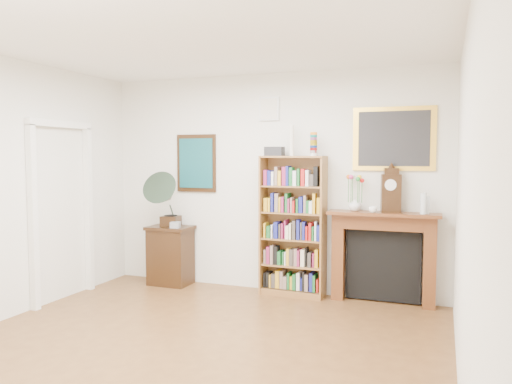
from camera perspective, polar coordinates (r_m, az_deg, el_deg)
room at (r=4.18m, az=-9.70°, el=-0.69°), size 4.51×5.01×2.81m
door_casing at (r=6.47m, az=-21.26°, el=-0.46°), size 0.08×1.02×2.17m
teal_poster at (r=6.85m, az=-6.84°, el=3.29°), size 0.58×0.04×0.78m
small_picture at (r=6.46m, az=1.52°, el=9.48°), size 0.26×0.04×0.30m
gilt_painting at (r=6.11m, az=15.46°, el=5.89°), size 0.95×0.04×0.75m
bookshelf at (r=6.23m, az=4.22°, el=-2.98°), size 0.81×0.31×2.01m
side_cabinet at (r=6.94m, az=-9.74°, el=-7.14°), size 0.58×0.43×0.80m
fireplace at (r=6.14m, az=14.33°, el=-6.41°), size 1.30×0.33×1.09m
gramophone at (r=6.73m, az=-10.30°, el=-0.44°), size 0.52×0.62×0.75m
cd_stack at (r=6.70m, az=-9.20°, el=-3.73°), size 0.14×0.14×0.08m
mantel_clock at (r=6.01m, az=15.17°, el=0.11°), size 0.24×0.17×0.52m
flower_vase at (r=6.08m, az=11.24°, el=-1.40°), size 0.19×0.19×0.16m
teacup at (r=5.94m, az=13.21°, el=-1.96°), size 0.12×0.12×0.07m
bottle_left at (r=5.95m, az=18.58°, el=-1.25°), size 0.07×0.07×0.24m
bottle_right at (r=6.00m, az=18.96°, el=-1.41°), size 0.06×0.06×0.20m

